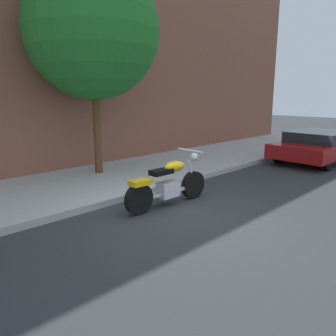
{
  "coord_description": "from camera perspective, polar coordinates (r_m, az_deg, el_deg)",
  "views": [
    {
      "loc": [
        -4.31,
        -3.97,
        2.24
      ],
      "look_at": [
        0.24,
        0.59,
        0.79
      ],
      "focal_mm": 35.07,
      "sensor_mm": 36.0,
      "label": 1
    }
  ],
  "objects": [
    {
      "name": "sidewalk",
      "position": [
        8.51,
        -12.83,
        -2.43
      ],
      "size": [
        24.27,
        3.25,
        0.14
      ],
      "primitive_type": "cube",
      "color": "#B1B1B1",
      "rests_on": "ground"
    },
    {
      "name": "building_facade",
      "position": [
        10.08,
        -20.33,
        23.57
      ],
      "size": [
        24.27,
        0.5,
        8.54
      ],
      "primitive_type": "cube",
      "color": "brown",
      "rests_on": "ground"
    },
    {
      "name": "ground_plane",
      "position": [
        6.28,
        2.32,
        -8.25
      ],
      "size": [
        60.0,
        60.0,
        0.0
      ],
      "primitive_type": "plane",
      "color": "#303335"
    },
    {
      "name": "street_tree",
      "position": [
        9.11,
        -13.0,
        22.09
      ],
      "size": [
        3.39,
        3.39,
        5.48
      ],
      "color": "brown",
      "rests_on": "ground"
    },
    {
      "name": "motorcycle",
      "position": [
        6.69,
        -0.04,
        -2.92
      ],
      "size": [
        2.1,
        0.7,
        1.1
      ],
      "color": "black",
      "rests_on": "ground"
    },
    {
      "name": "parked_car_red",
      "position": [
        12.35,
        24.82,
        3.65
      ],
      "size": [
        4.05,
        1.96,
        1.03
      ],
      "color": "black",
      "rests_on": "ground"
    }
  ]
}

